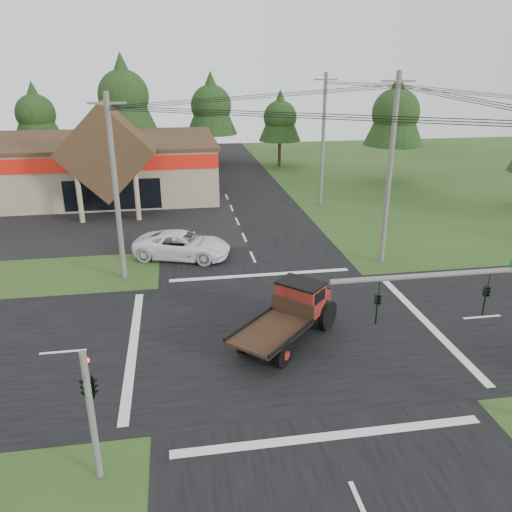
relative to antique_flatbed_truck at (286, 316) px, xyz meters
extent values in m
plane|color=#284418|center=(0.16, 0.64, -1.27)|extent=(120.00, 120.00, 0.00)
cube|color=black|center=(0.16, 0.64, -1.26)|extent=(12.00, 120.00, 0.02)
cube|color=black|center=(0.16, 0.64, -1.26)|extent=(120.00, 12.00, 0.02)
cube|color=black|center=(-13.84, 19.64, -1.25)|extent=(28.00, 14.00, 0.02)
cube|color=#9C8769|center=(-15.84, 30.64, 1.23)|extent=(30.00, 15.00, 5.00)
cube|color=#382417|center=(-15.84, 30.64, 3.78)|extent=(30.40, 15.40, 0.30)
cube|color=#B7170E|center=(-15.84, 23.09, 2.83)|extent=(30.00, 0.12, 1.20)
cube|color=#382417|center=(-9.84, 22.14, 4.03)|extent=(7.78, 4.00, 7.78)
cylinder|color=#9C8769|center=(-12.04, 20.44, 0.73)|extent=(0.40, 0.40, 4.00)
cylinder|color=#9C8769|center=(-7.64, 20.44, 0.73)|extent=(0.40, 0.40, 4.00)
cube|color=black|center=(-9.84, 23.12, 0.23)|extent=(8.00, 0.08, 2.60)
cylinder|color=#595651|center=(3.66, -6.86, 4.73)|extent=(8.00, 0.16, 0.16)
imported|color=black|center=(4.66, -6.86, 3.73)|extent=(0.16, 0.20, 1.00)
imported|color=black|center=(1.16, -6.86, 3.73)|extent=(0.16, 0.20, 1.00)
cylinder|color=#595651|center=(-7.34, -6.86, 0.93)|extent=(0.20, 0.20, 4.40)
imported|color=black|center=(-7.34, -6.66, 2.43)|extent=(0.53, 2.48, 1.00)
sphere|color=#FF0C0C|center=(-7.34, -6.51, 2.63)|extent=(0.18, 0.18, 0.18)
cylinder|color=#595651|center=(-7.84, 8.64, 3.98)|extent=(0.30, 0.30, 10.50)
cube|color=#595651|center=(-7.84, 8.64, 8.63)|extent=(2.00, 0.12, 0.12)
cylinder|color=#595651|center=(8.16, 8.64, 4.48)|extent=(0.30, 0.30, 11.50)
cube|color=#595651|center=(8.16, 8.64, 9.63)|extent=(2.00, 0.12, 0.12)
cylinder|color=#595651|center=(8.16, 22.64, 4.33)|extent=(0.30, 0.30, 11.20)
cube|color=#595651|center=(8.16, 22.64, 9.33)|extent=(2.00, 0.12, 0.12)
cylinder|color=#332316|center=(-19.84, 42.64, 0.48)|extent=(0.36, 0.36, 3.50)
cone|color=black|center=(-19.84, 42.64, 5.53)|extent=(5.60, 5.60, 6.60)
sphere|color=black|center=(-19.84, 42.64, 5.23)|extent=(4.40, 4.40, 4.40)
cylinder|color=#332316|center=(-9.84, 41.64, 1.01)|extent=(0.36, 0.36, 4.55)
cone|color=black|center=(-9.84, 41.64, 7.57)|extent=(7.28, 7.28, 8.58)
sphere|color=black|center=(-9.84, 41.64, 7.18)|extent=(5.72, 5.72, 5.72)
cylinder|color=#332316|center=(0.16, 42.64, 0.66)|extent=(0.36, 0.36, 3.85)
cone|color=black|center=(0.16, 42.64, 6.21)|extent=(6.16, 6.16, 7.26)
sphere|color=black|center=(0.16, 42.64, 5.88)|extent=(4.84, 4.84, 4.84)
cylinder|color=#332316|center=(8.16, 40.64, 0.31)|extent=(0.36, 0.36, 3.15)
cone|color=black|center=(8.16, 40.64, 4.85)|extent=(5.04, 5.04, 5.94)
sphere|color=black|center=(8.16, 40.64, 4.58)|extent=(3.96, 3.96, 3.96)
cylinder|color=#332316|center=(18.16, 30.64, 0.66)|extent=(0.36, 0.36, 3.85)
cone|color=black|center=(18.16, 30.64, 6.21)|extent=(6.16, 6.16, 7.26)
sphere|color=black|center=(18.16, 30.64, 5.88)|extent=(4.84, 4.84, 4.84)
imported|color=white|center=(-4.34, 11.38, -0.41)|extent=(6.74, 4.64, 1.71)
camera|label=1|loc=(-4.52, -19.33, 10.54)|focal=35.00mm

